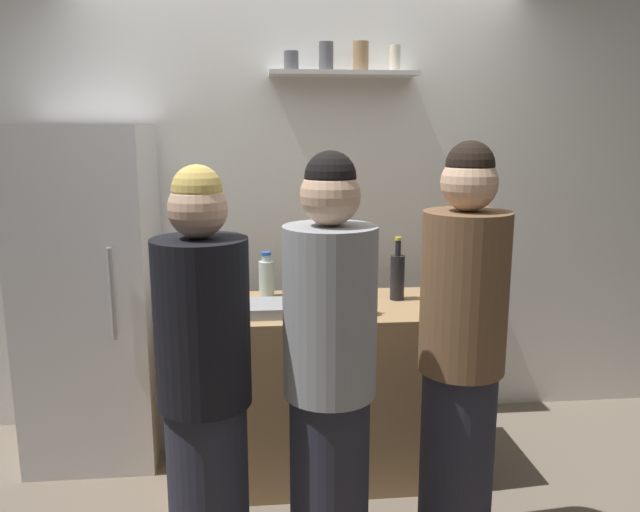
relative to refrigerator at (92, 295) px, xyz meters
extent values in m
cube|color=white|center=(1.14, 0.40, 0.42)|extent=(4.80, 0.10, 2.60)
cube|color=silver|center=(1.36, 0.24, 1.16)|extent=(0.81, 0.22, 0.02)
cylinder|color=#4C4C51|center=(1.08, 0.24, 1.22)|extent=(0.08, 0.08, 0.10)
cylinder|color=#4C4C51|center=(1.27, 0.24, 1.24)|extent=(0.08, 0.08, 0.15)
cylinder|color=olive|center=(1.46, 0.24, 1.25)|extent=(0.09, 0.09, 0.16)
cylinder|color=beige|center=(1.65, 0.24, 1.24)|extent=(0.06, 0.06, 0.14)
cube|color=white|center=(0.00, 0.00, 0.00)|extent=(0.66, 0.61, 1.76)
cylinder|color=#99999E|center=(0.18, -0.33, 0.09)|extent=(0.02, 0.02, 0.45)
cube|color=#9E7A51|center=(1.18, -0.31, -0.44)|extent=(1.46, 0.62, 0.88)
cube|color=gray|center=(0.86, -0.42, 0.03)|extent=(0.34, 0.24, 0.05)
cylinder|color=#B2B2B7|center=(1.36, -0.49, 0.06)|extent=(0.10, 0.10, 0.11)
cylinder|color=silver|center=(1.37, -0.51, 0.12)|extent=(0.03, 0.02, 0.16)
cylinder|color=silver|center=(1.37, -0.49, 0.13)|extent=(0.01, 0.01, 0.19)
cylinder|color=silver|center=(1.37, -0.47, 0.12)|extent=(0.03, 0.03, 0.17)
cylinder|color=silver|center=(1.35, -0.47, 0.13)|extent=(0.01, 0.01, 0.19)
cylinder|color=silver|center=(1.36, -0.47, 0.13)|extent=(0.03, 0.02, 0.18)
cylinder|color=black|center=(1.58, -0.24, 0.12)|extent=(0.07, 0.07, 0.23)
cylinder|color=black|center=(1.58, -0.24, 0.27)|extent=(0.03, 0.03, 0.08)
cylinder|color=gold|center=(1.58, -0.24, 0.32)|extent=(0.03, 0.03, 0.02)
cylinder|color=#19471E|center=(1.06, -0.15, 0.12)|extent=(0.07, 0.07, 0.23)
cylinder|color=#19471E|center=(1.06, -0.15, 0.27)|extent=(0.03, 0.03, 0.08)
cylinder|color=black|center=(1.06, -0.15, 0.32)|extent=(0.03, 0.03, 0.02)
cylinder|color=#B2BFB2|center=(0.67, -0.19, 0.09)|extent=(0.07, 0.07, 0.18)
cylinder|color=#B2BFB2|center=(0.67, -0.19, 0.22)|extent=(0.03, 0.03, 0.08)
cylinder|color=#333333|center=(0.67, -0.19, 0.27)|extent=(0.03, 0.03, 0.02)
cylinder|color=#472814|center=(1.17, -0.20, 0.11)|extent=(0.06, 0.06, 0.22)
cylinder|color=#472814|center=(1.17, -0.20, 0.27)|extent=(0.03, 0.03, 0.09)
cylinder|color=maroon|center=(1.17, -0.20, 0.32)|extent=(0.03, 0.03, 0.02)
cylinder|color=silver|center=(0.92, -0.12, 0.10)|extent=(0.08, 0.08, 0.19)
cylinder|color=silver|center=(0.92, -0.12, 0.21)|extent=(0.04, 0.04, 0.03)
cylinder|color=blue|center=(0.92, -0.12, 0.23)|extent=(0.05, 0.05, 0.02)
cylinder|color=#262633|center=(1.13, -1.15, -0.49)|extent=(0.30, 0.30, 0.79)
cylinder|color=gray|center=(1.13, -1.15, 0.22)|extent=(0.34, 0.34, 0.62)
sphere|color=#D8AD8C|center=(1.13, -1.15, 0.64)|extent=(0.21, 0.21, 0.21)
sphere|color=black|center=(1.13, -1.15, 0.70)|extent=(0.18, 0.18, 0.18)
cylinder|color=#262633|center=(1.67, -1.00, -0.48)|extent=(0.30, 0.30, 0.80)
cylinder|color=brown|center=(1.67, -1.00, 0.24)|extent=(0.34, 0.34, 0.63)
sphere|color=#D8AD8C|center=(1.67, -1.00, 0.66)|extent=(0.22, 0.22, 0.22)
sphere|color=black|center=(1.67, -1.00, 0.73)|extent=(0.18, 0.18, 0.18)
cylinder|color=#262633|center=(0.68, -1.13, -0.50)|extent=(0.30, 0.30, 0.77)
cylinder|color=black|center=(0.68, -1.13, 0.19)|extent=(0.34, 0.34, 0.61)
sphere|color=#D8AD8C|center=(0.68, -1.13, 0.60)|extent=(0.21, 0.21, 0.21)
sphere|color=#D8B759|center=(0.68, -1.13, 0.66)|extent=(0.18, 0.18, 0.18)
camera|label=1|loc=(0.88, -3.31, 0.87)|focal=35.40mm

